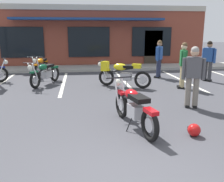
# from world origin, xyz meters

# --- Properties ---
(ground_plane) EXTENTS (80.00, 80.00, 0.00)m
(ground_plane) POSITION_xyz_m (0.00, 3.56, 0.00)
(ground_plane) COLOR #3D3D42
(sidewalk_kerb) EXTENTS (22.00, 1.80, 0.14)m
(sidewalk_kerb) POSITION_xyz_m (0.00, 10.96, 0.07)
(sidewalk_kerb) COLOR #A8A59E
(sidewalk_kerb) RESTS_ON ground_plane
(brick_storefront_building) EXTENTS (14.01, 7.14, 3.52)m
(brick_storefront_building) POSITION_xyz_m (0.00, 15.03, 1.76)
(brick_storefront_building) COLOR brown
(brick_storefront_building) RESTS_ON ground_plane
(painted_stall_lines) EXTENTS (12.72, 4.80, 0.01)m
(painted_stall_lines) POSITION_xyz_m (0.00, 7.36, 0.00)
(painted_stall_lines) COLOR silver
(painted_stall_lines) RESTS_ON ground_plane
(motorcycle_foreground_classic) EXTENTS (0.84, 2.09, 0.98)m
(motorcycle_foreground_classic) POSITION_xyz_m (0.53, 2.22, 0.46)
(motorcycle_foreground_classic) COLOR black
(motorcycle_foreground_classic) RESTS_ON ground_plane
(motorcycle_red_sportbike) EXTENTS (0.72, 2.10, 0.98)m
(motorcycle_red_sportbike) POSITION_xyz_m (-2.39, 9.27, 0.46)
(motorcycle_red_sportbike) COLOR black
(motorcycle_red_sportbike) RESTS_ON ground_plane
(motorcycle_silver_naked) EXTENTS (1.91, 1.27, 0.98)m
(motorcycle_silver_naked) POSITION_xyz_m (0.95, 6.32, 0.53)
(motorcycle_silver_naked) COLOR black
(motorcycle_silver_naked) RESTS_ON ground_plane
(motorcycle_blue_standard) EXTENTS (1.15, 1.98, 0.98)m
(motorcycle_blue_standard) POSITION_xyz_m (-1.94, 7.07, 0.46)
(motorcycle_blue_standard) COLOR black
(motorcycle_blue_standard) RESTS_ON ground_plane
(person_in_black_shirt) EXTENTS (0.43, 0.55, 1.68)m
(person_in_black_shirt) POSITION_xyz_m (2.94, 7.96, 0.95)
(person_in_black_shirt) COLOR black
(person_in_black_shirt) RESTS_ON ground_plane
(person_in_shorts_foreground) EXTENTS (0.60, 0.36, 1.68)m
(person_in_shorts_foreground) POSITION_xyz_m (2.42, 3.42, 0.95)
(person_in_shorts_foreground) COLOR black
(person_in_shorts_foreground) RESTS_ON ground_plane
(person_by_back_row) EXTENTS (0.35, 0.61, 1.68)m
(person_by_back_row) POSITION_xyz_m (3.14, 5.79, 0.95)
(person_by_back_row) COLOR black
(person_by_back_row) RESTS_ON ground_plane
(person_near_building) EXTENTS (0.43, 0.55, 1.68)m
(person_near_building) POSITION_xyz_m (4.73, 6.91, 0.95)
(person_near_building) COLOR black
(person_near_building) RESTS_ON ground_plane
(helmet_on_pavement) EXTENTS (0.26, 0.26, 0.26)m
(helmet_on_pavement) POSITION_xyz_m (1.64, 1.59, 0.13)
(helmet_on_pavement) COLOR #B71414
(helmet_on_pavement) RESTS_ON ground_plane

